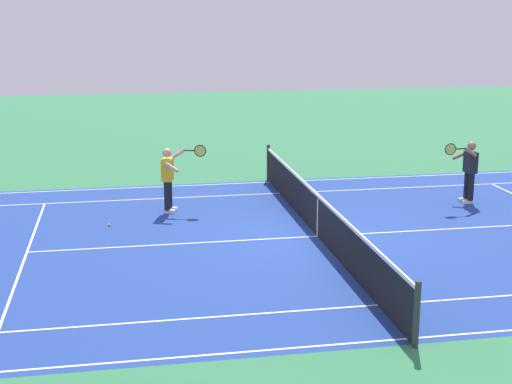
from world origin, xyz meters
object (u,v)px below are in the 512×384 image
Objects in this scene: tennis_net at (318,216)px; tennis_player_near at (169,176)px; tennis_player_far at (469,169)px; tennis_ball at (109,225)px.

tennis_player_near reaches higher than tennis_net.
tennis_net is at bearing 25.31° from tennis_player_far.
tennis_player_near is at bearing -40.56° from tennis_net.
tennis_ball is at bearing -19.65° from tennis_net.
tennis_player_near and tennis_player_far have the same top height.
tennis_ball is at bearing 3.35° from tennis_player_far.
tennis_ball is at bearing 34.22° from tennis_player_near.
tennis_player_far is at bearing -154.69° from tennis_net.
tennis_player_near is at bearing -3.54° from tennis_player_far.
tennis_player_far reaches higher than tennis_ball.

